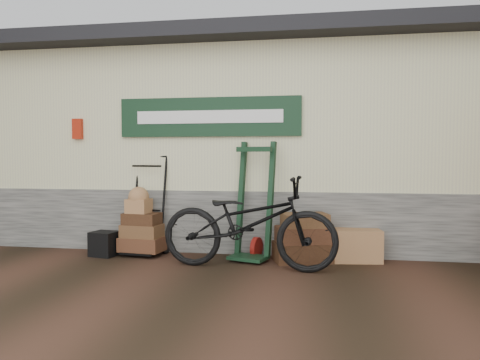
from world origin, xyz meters
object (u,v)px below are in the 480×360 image
Objects in this scene: suitcase_stack at (302,237)px; black_trunk at (104,244)px; bicycle at (248,217)px; wicker_hamper at (355,245)px; porter_trolley at (147,204)px; green_barrow at (254,201)px.

black_trunk is at bearing -177.46° from suitcase_stack.
wicker_hamper is at bearing -58.75° from bicycle.
porter_trolley is 1.57m from green_barrow.
green_barrow is at bearing 178.18° from suitcase_stack.
black_trunk is 2.19m from bicycle.
bicycle is at bearing -141.30° from suitcase_stack.
suitcase_stack is 0.33× the size of bicycle.
suitcase_stack reaches higher than wicker_hamper.
bicycle reaches higher than wicker_hamper.
bicycle reaches higher than suitcase_stack.
black_trunk is (-2.09, -0.14, -0.62)m from green_barrow.
porter_trolley is 2.20× the size of wicker_hamper.
suitcase_stack is at bearing 2.54° from black_trunk.
porter_trolley reaches higher than bicycle.
black_trunk is (-0.53, -0.28, -0.55)m from porter_trolley.
porter_trolley is at bearing 176.00° from suitcase_stack.
suitcase_stack is 2.75m from black_trunk.
green_barrow is at bearing 3.91° from black_trunk.
green_barrow is 2.19m from black_trunk.
porter_trolley is at bearing 180.00° from wicker_hamper.
porter_trolley is 2.26m from suitcase_stack.
porter_trolley reaches higher than black_trunk.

